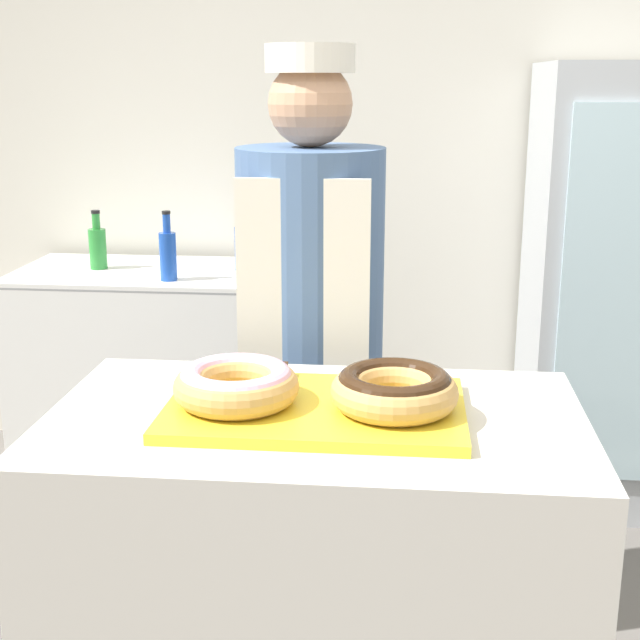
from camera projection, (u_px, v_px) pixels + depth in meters
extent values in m
cube|color=silver|center=(367.00, 151.00, 3.82)|extent=(8.00, 0.06, 2.70)
cube|color=beige|center=(316.00, 615.00, 2.01)|extent=(1.14, 0.67, 0.96)
cube|color=yellow|center=(315.00, 409.00, 1.88)|extent=(0.63, 0.40, 0.02)
torus|color=tan|center=(236.00, 386.00, 1.87)|extent=(0.27, 0.27, 0.07)
torus|color=#EFADC6|center=(236.00, 377.00, 1.86)|extent=(0.24, 0.24, 0.05)
torus|color=tan|center=(394.00, 392.00, 1.84)|extent=(0.27, 0.27, 0.07)
torus|color=#331E0F|center=(395.00, 382.00, 1.83)|extent=(0.24, 0.24, 0.05)
cube|color=#382111|center=(271.00, 372.00, 2.02)|extent=(0.07, 0.07, 0.03)
cube|color=#382111|center=(374.00, 376.00, 2.00)|extent=(0.07, 0.07, 0.03)
cylinder|color=#4C4C51|center=(311.00, 502.00, 2.68)|extent=(0.29, 0.29, 0.84)
cylinder|color=#4C6B99|center=(311.00, 262.00, 2.48)|extent=(0.41, 0.41, 0.63)
cube|color=silver|center=(303.00, 424.00, 2.41)|extent=(0.35, 0.02, 1.32)
sphere|color=tan|center=(310.00, 104.00, 2.37)|extent=(0.23, 0.23, 0.23)
cylinder|color=white|center=(310.00, 58.00, 2.34)|extent=(0.24, 0.24, 0.07)
cube|color=#ADB2B7|center=(614.00, 289.00, 3.48)|extent=(0.65, 0.66, 1.71)
cube|color=silver|center=(636.00, 301.00, 3.14)|extent=(0.53, 0.02, 1.37)
cube|color=white|center=(144.00, 372.00, 3.77)|extent=(1.00, 0.61, 0.89)
cube|color=gray|center=(139.00, 274.00, 3.66)|extent=(1.00, 0.61, 0.01)
cylinder|color=#1E4CB2|center=(168.00, 257.00, 3.44)|extent=(0.07, 0.07, 0.19)
cylinder|color=#1E4CB2|center=(167.00, 223.00, 3.41)|extent=(0.03, 0.03, 0.07)
cylinder|color=black|center=(166.00, 212.00, 3.40)|extent=(0.03, 0.03, 0.01)
cylinder|color=#2D8C38|center=(98.00, 249.00, 3.65)|extent=(0.07, 0.07, 0.16)
cylinder|color=#2D8C38|center=(96.00, 221.00, 3.62)|extent=(0.03, 0.03, 0.06)
cylinder|color=black|center=(95.00, 212.00, 3.61)|extent=(0.04, 0.04, 0.01)
cylinder|color=#1E4CB2|center=(244.00, 249.00, 3.61)|extent=(0.08, 0.08, 0.18)
cylinder|color=#1E4CB2|center=(244.00, 219.00, 3.58)|extent=(0.04, 0.04, 0.07)
cylinder|color=black|center=(243.00, 208.00, 3.57)|extent=(0.04, 0.04, 0.01)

